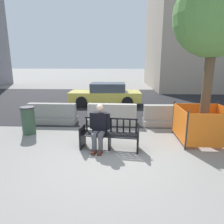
{
  "coord_description": "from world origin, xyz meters",
  "views": [
    {
      "loc": [
        0.2,
        -4.71,
        2.43
      ],
      "look_at": [
        -0.12,
        2.24,
        0.75
      ],
      "focal_mm": 32.0,
      "sensor_mm": 36.0,
      "label": 1
    }
  ],
  "objects": [
    {
      "name": "construction_fence",
      "position": [
        2.81,
        1.49,
        0.59
      ],
      "size": [
        1.53,
        1.53,
        1.18
      ],
      "color": "#2D2D33",
      "rests_on": "ground"
    },
    {
      "name": "street_bench",
      "position": [
        -0.12,
        0.77,
        0.4
      ],
      "size": [
        1.74,
        0.71,
        0.88
      ],
      "color": "black",
      "rests_on": "ground"
    },
    {
      "name": "trash_bin",
      "position": [
        -3.07,
        1.92,
        0.49
      ],
      "size": [
        0.48,
        0.48,
        0.98
      ],
      "color": "#334C38",
      "rests_on": "ground"
    },
    {
      "name": "jersey_barrier_right",
      "position": [
        2.12,
        3.14,
        0.34
      ],
      "size": [
        2.02,
        0.73,
        0.84
      ],
      "color": "#9E998E",
      "rests_on": "ground"
    },
    {
      "name": "street_asphalt",
      "position": [
        0.0,
        8.7,
        0.0
      ],
      "size": [
        120.0,
        12.0,
        0.01
      ],
      "primitive_type": "cube",
      "color": "black",
      "rests_on": "ground"
    },
    {
      "name": "seated_person",
      "position": [
        -0.41,
        0.74,
        0.69
      ],
      "size": [
        0.59,
        0.76,
        1.31
      ],
      "color": "black",
      "rests_on": "ground"
    },
    {
      "name": "jersey_barrier_centre",
      "position": [
        -0.17,
        3.27,
        0.34
      ],
      "size": [
        2.03,
        0.76,
        0.84
      ],
      "color": "#ADA89E",
      "rests_on": "ground"
    },
    {
      "name": "jersey_barrier_left",
      "position": [
        -2.68,
        3.26,
        0.34
      ],
      "size": [
        2.01,
        0.71,
        0.84
      ],
      "color": "gray",
      "rests_on": "ground"
    },
    {
      "name": "street_tree",
      "position": [
        2.81,
        1.49,
        3.72
      ],
      "size": [
        2.33,
        2.33,
        4.93
      ],
      "color": "brown",
      "rests_on": "ground"
    },
    {
      "name": "ground_plane",
      "position": [
        0.0,
        0.0,
        0.0
      ],
      "size": [
        200.0,
        200.0,
        0.0
      ],
      "primitive_type": "plane",
      "color": "gray"
    },
    {
      "name": "car_taxi_near",
      "position": [
        -0.72,
        7.24,
        0.66
      ],
      "size": [
        4.24,
        1.97,
        1.32
      ],
      "color": "#DBC64C",
      "rests_on": "ground"
    }
  ]
}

